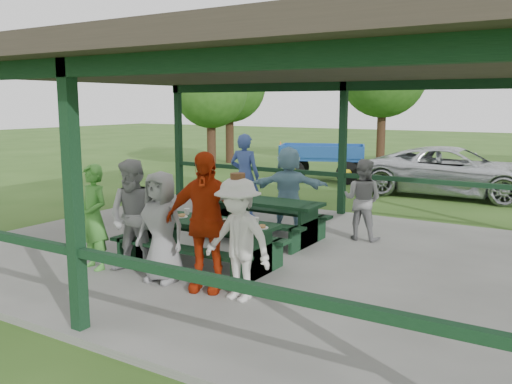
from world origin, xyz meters
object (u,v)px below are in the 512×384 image
Objects in this scene: contestant_green at (94,217)px; spectator_grey at (362,199)px; farm_trailer at (322,162)px; picnic_table_near at (200,237)px; spectator_lblue at (289,188)px; contestant_grey_mid at (161,227)px; contestant_grey_left at (135,217)px; contestant_white_fedora at (238,239)px; pickup_truck at (455,172)px; contestant_red at (205,222)px; picnic_table_far at (260,214)px; spectator_blue at (245,176)px.

contestant_green is 4.82m from spectator_grey.
farm_trailer is at bearing 107.10° from contestant_green.
picnic_table_near is 1.47× the size of spectator_lblue.
contestant_green reaches higher than picnic_table_near.
contestant_grey_mid is 11.47m from farm_trailer.
contestant_white_fedora is at bearing -18.24° from contestant_grey_left.
spectator_grey reaches higher than pickup_truck.
contestant_white_fedora reaches higher than pickup_truck.
farm_trailer is (-2.03, 11.08, -0.30)m from contestant_grey_left.
contestant_red is at bearing -93.71° from farm_trailer.
pickup_truck is at bearing 67.50° from contestant_red.
contestant_green is 0.32× the size of pickup_truck.
contestant_grey_mid is 10.48m from pickup_truck.
contestant_green is at bearing -112.69° from picnic_table_far.
contestant_white_fedora is at bearing 86.52° from spectator_grey.
spectator_blue is at bearing -10.29° from spectator_grey.
contestant_red reaches higher than contestant_grey_mid.
contestant_grey_left reaches higher than farm_trailer.
pickup_truck is 4.59m from farm_trailer.
spectator_blue reaches higher than contestant_white_fedora.
pickup_truck is at bearing -128.52° from spectator_lblue.
contestant_grey_mid is 1.33m from contestant_white_fedora.
farm_trailer is (-2.55, 8.32, 0.09)m from picnic_table_far.
contestant_red reaches higher than picnic_table_near.
contestant_grey_left is 0.59m from contestant_grey_mid.
contestant_red is (2.04, 0.11, 0.14)m from contestant_green.
contestant_green reaches higher than spectator_grey.
contestant_green reaches higher than contestant_grey_mid.
contestant_white_fedora reaches higher than farm_trailer.
farm_trailer is at bearing 107.02° from picnic_table_far.
spectator_lblue is 1.53m from spectator_blue.
spectator_blue is (-0.09, 4.42, 0.13)m from contestant_green.
spectator_blue is 1.23× the size of spectator_grey.
contestant_red is at bearing 13.43° from contestant_green.
picnic_table_near is 1.33× the size of spectator_blue.
contestant_grey_left reaches higher than contestant_white_fedora.
picnic_table_near is 2.95m from spectator_lblue.
contestant_white_fedora is 0.33× the size of pickup_truck.
contestant_grey_left is at bearing -100.59° from picnic_table_far.
farm_trailer is at bearing 99.69° from contestant_grey_mid.
contestant_green is 1.29m from contestant_grey_mid.
spectator_lblue is (0.03, 3.77, 0.05)m from contestant_grey_mid.
picnic_table_near is at bearing 152.77° from contestant_white_fedora.
spectator_blue is at bearing 86.13° from contestant_grey_left.
contestant_grey_mid is 0.42× the size of farm_trailer.
pickup_truck is (1.96, 7.46, 0.13)m from picnic_table_far.
spectator_blue reaches higher than pickup_truck.
spectator_blue is at bearing 101.55° from contestant_green.
contestant_grey_mid is 4.12m from spectator_grey.
spectator_blue is (-1.41, 0.57, 0.09)m from spectator_lblue.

